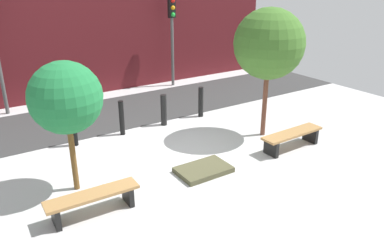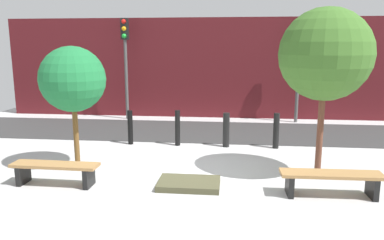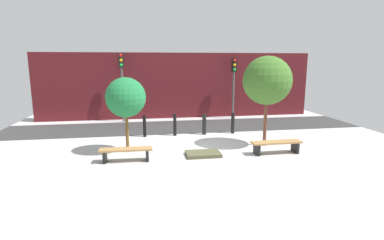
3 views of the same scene
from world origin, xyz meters
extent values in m
plane|color=#B3B3B3|center=(0.00, 0.00, 0.00)|extent=(18.00, 18.00, 0.00)
cube|color=#333333|center=(0.00, 3.99, 0.01)|extent=(18.00, 3.17, 0.01)
cube|color=#511419|center=(0.00, 6.72, 1.91)|extent=(16.20, 0.50, 3.82)
cube|color=black|center=(-3.39, -1.13, 0.20)|extent=(0.11, 0.42, 0.39)
cube|color=black|center=(-1.99, -1.16, 0.20)|extent=(0.11, 0.42, 0.39)
cube|color=#9E7242|center=(-2.69, -1.15, 0.42)|extent=(1.77, 0.45, 0.06)
cube|color=black|center=(1.94, -1.16, 0.20)|extent=(0.11, 0.45, 0.40)
cube|color=black|center=(3.44, -1.13, 0.20)|extent=(0.11, 0.45, 0.40)
cube|color=#9E7242|center=(2.69, -1.15, 0.43)|extent=(1.87, 0.48, 0.06)
cube|color=#49472F|center=(0.00, -0.95, 0.06)|extent=(1.23, 0.81, 0.12)
cylinder|color=brown|center=(-2.69, -0.05, 0.82)|extent=(0.12, 0.12, 1.65)
sphere|color=#1F733B|center=(-2.69, -0.05, 2.05)|extent=(1.45, 1.45, 1.45)
cylinder|color=brown|center=(2.69, -0.05, 1.04)|extent=(0.13, 0.13, 2.08)
sphere|color=#3D6B27|center=(2.69, -0.05, 2.60)|extent=(1.89, 1.89, 1.89)
cylinder|color=black|center=(-2.04, 2.16, 0.49)|extent=(0.15, 0.15, 0.98)
cylinder|color=black|center=(-0.68, 2.16, 0.50)|extent=(0.14, 0.14, 1.01)
cylinder|color=black|center=(0.68, 2.16, 0.48)|extent=(0.18, 0.18, 0.96)
cylinder|color=black|center=(2.04, 2.16, 0.49)|extent=(0.16, 0.16, 0.98)
cylinder|color=#535353|center=(3.18, 5.88, 1.76)|extent=(0.12, 0.12, 3.51)
cube|color=black|center=(3.18, 5.88, 3.12)|extent=(0.28, 0.16, 0.78)
sphere|color=red|center=(3.18, 5.77, 3.38)|extent=(0.17, 0.17, 0.17)
sphere|color=orange|center=(3.18, 5.77, 3.12)|extent=(0.17, 0.17, 0.17)
sphere|color=green|center=(3.18, 5.77, 2.86)|extent=(0.17, 0.17, 0.17)
camera|label=1|loc=(-4.42, -7.25, 4.27)|focal=35.00mm
camera|label=2|loc=(0.82, -7.99, 2.77)|focal=35.00mm
camera|label=3|loc=(-2.07, -11.05, 3.32)|focal=28.00mm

